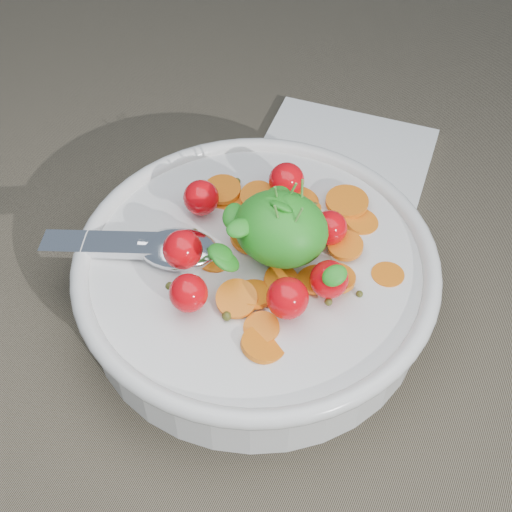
% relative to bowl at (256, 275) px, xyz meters
% --- Properties ---
extents(ground, '(6.00, 6.00, 0.00)m').
position_rel_bowl_xyz_m(ground, '(0.03, 0.02, -0.03)').
color(ground, brown).
rests_on(ground, ground).
extents(bowl, '(0.28, 0.26, 0.11)m').
position_rel_bowl_xyz_m(bowl, '(0.00, 0.00, 0.00)').
color(bowl, silver).
rests_on(bowl, ground).
extents(napkin, '(0.16, 0.14, 0.01)m').
position_rel_bowl_xyz_m(napkin, '(0.01, 0.18, -0.03)').
color(napkin, silver).
rests_on(napkin, ground).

